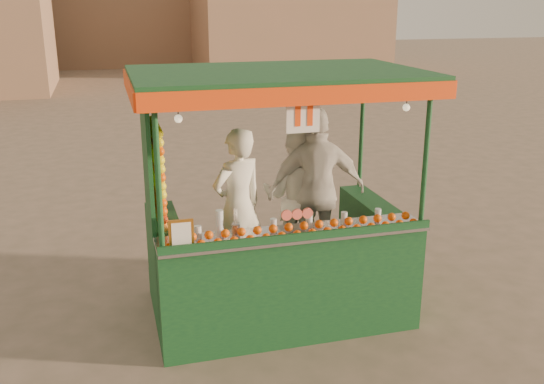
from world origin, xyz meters
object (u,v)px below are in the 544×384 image
object	(u,v)px
juice_cart	(273,243)
vendor_right	(317,191)
vendor_left	(238,206)
vendor_middle	(296,197)

from	to	relation	value
juice_cart	vendor_right	bearing A→B (deg)	33.75
juice_cart	vendor_right	world-z (taller)	juice_cart
vendor_left	vendor_right	xyz separation A→B (m)	(0.94, 0.04, 0.09)
vendor_middle	juice_cart	bearing A→B (deg)	81.94
vendor_left	vendor_right	bearing A→B (deg)	159.25
vendor_left	vendor_middle	bearing A→B (deg)	173.88
juice_cart	vendor_left	size ratio (longest dim) A/B	1.69
juice_cart	vendor_left	xyz separation A→B (m)	(-0.30, 0.39, 0.32)
vendor_left	vendor_right	world-z (taller)	vendor_right
vendor_left	vendor_middle	world-z (taller)	vendor_left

